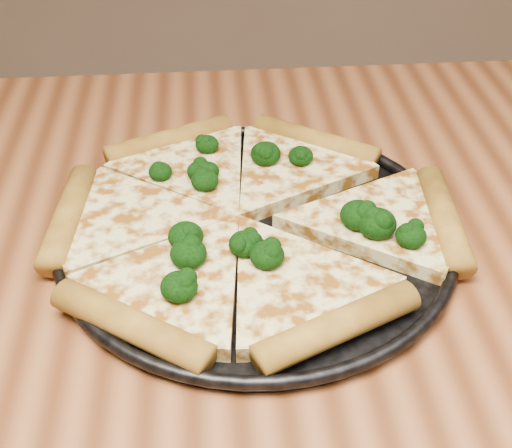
{
  "coord_description": "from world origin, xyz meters",
  "views": [
    {
      "loc": [
        0.0,
        -0.34,
        1.12
      ],
      "look_at": [
        0.04,
        0.12,
        0.77
      ],
      "focal_mm": 48.1,
      "sensor_mm": 36.0,
      "label": 1
    }
  ],
  "objects": [
    {
      "name": "pizza_pan",
      "position": [
        0.04,
        0.12,
        0.76
      ],
      "size": [
        0.34,
        0.34,
        0.02
      ],
      "color": "black",
      "rests_on": "dining_table"
    },
    {
      "name": "broccoli_florets",
      "position": [
        0.04,
        0.12,
        0.78
      ],
      "size": [
        0.23,
        0.23,
        0.02
      ],
      "color": "black",
      "rests_on": "pizza"
    },
    {
      "name": "dining_table",
      "position": [
        0.0,
        0.0,
        0.66
      ],
      "size": [
        1.2,
        0.9,
        0.75
      ],
      "color": "brown",
      "rests_on": "ground"
    },
    {
      "name": "pizza",
      "position": [
        0.03,
        0.12,
        0.77
      ],
      "size": [
        0.36,
        0.34,
        0.03
      ],
      "rotation": [
        0.0,
        0.0,
        0.43
      ],
      "color": "#E5D68C",
      "rests_on": "pizza_pan"
    }
  ]
}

